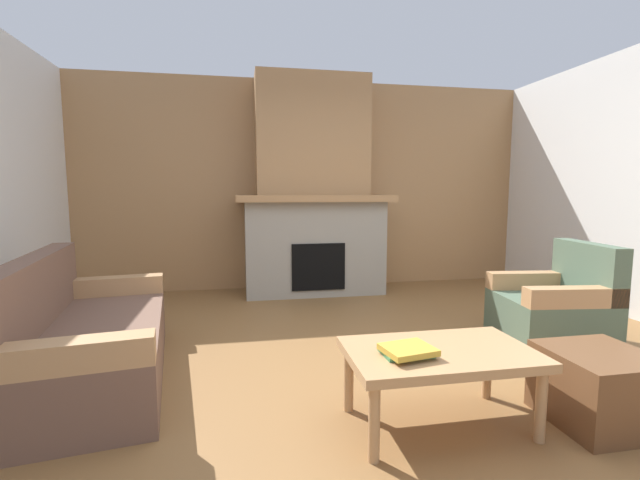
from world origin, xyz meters
TOP-DOWN VIEW (x-y plane):
  - ground at (0.00, 0.00)m, footprint 9.00×9.00m
  - wall_back_wood_panel at (0.00, 3.00)m, footprint 6.00×0.12m
  - fireplace at (0.00, 2.62)m, footprint 1.90×0.82m
  - couch at (-1.94, 0.30)m, footprint 1.09×1.90m
  - armchair at (1.67, 0.37)m, footprint 0.85×0.85m
  - coffee_table at (0.14, -0.63)m, footprint 1.00×0.60m
  - ottoman at (1.02, -0.77)m, footprint 0.52×0.52m
  - book_stack_near_edge at (-0.07, -0.69)m, footprint 0.28×0.25m

SIDE VIEW (x-z plane):
  - ground at x=0.00m, z-range 0.00..0.00m
  - ottoman at x=1.02m, z-range 0.00..0.40m
  - couch at x=-1.94m, z-range -0.14..0.71m
  - armchair at x=1.67m, z-range -0.13..0.72m
  - coffee_table at x=0.14m, z-range 0.16..0.59m
  - book_stack_near_edge at x=-0.07m, z-range 0.43..0.48m
  - fireplace at x=0.00m, z-range -0.19..2.51m
  - wall_back_wood_panel at x=0.00m, z-range 0.00..2.70m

